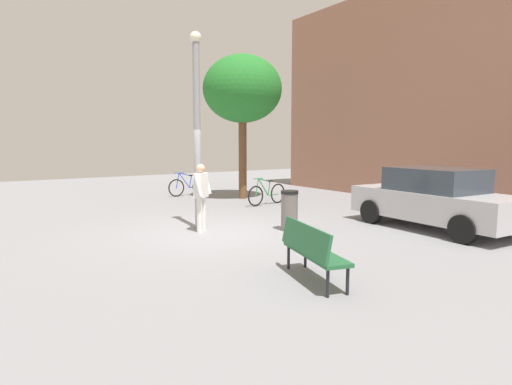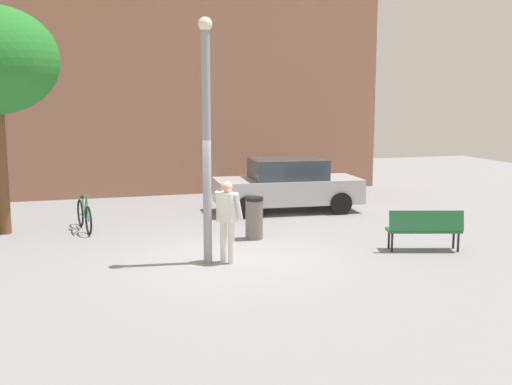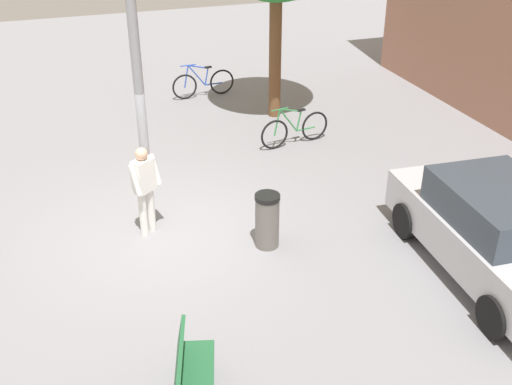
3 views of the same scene
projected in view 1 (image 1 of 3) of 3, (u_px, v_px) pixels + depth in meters
name	position (u px, v px, depth m)	size (l,w,h in m)	color
ground_plane	(213.00, 231.00, 10.55)	(36.00, 36.00, 0.00)	gray
building_facade	(445.00, 91.00, 15.47)	(15.35, 2.00, 8.10)	#9E6B56
lamppost	(197.00, 124.00, 10.54)	(0.28, 0.28, 4.87)	gray
person_by_lamppost	(201.00, 193.00, 10.36)	(0.54, 0.61, 1.67)	white
park_bench	(311.00, 248.00, 6.68)	(1.67, 0.90, 0.92)	#236038
plaza_tree	(242.00, 90.00, 16.10)	(3.01, 3.01, 5.48)	brown
bicycle_green	(267.00, 194.00, 14.89)	(0.34, 1.79, 0.97)	black
bicycle_blue	(188.00, 186.00, 17.41)	(0.18, 1.81, 0.97)	black
parked_car_silver	(435.00, 199.00, 10.71)	(4.31, 2.04, 1.55)	#B7B7BC
trash_bin	(289.00, 210.00, 10.56)	(0.43, 0.43, 1.00)	#66605B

